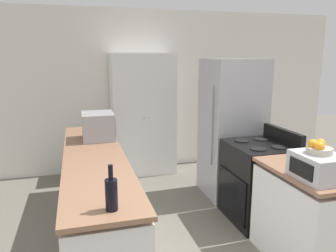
{
  "coord_description": "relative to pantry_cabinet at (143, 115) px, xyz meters",
  "views": [
    {
      "loc": [
        -1.04,
        -1.7,
        1.86
      ],
      "look_at": [
        0.0,
        1.97,
        1.05
      ],
      "focal_mm": 35.0,
      "sensor_mm": 36.0,
      "label": 1
    }
  ],
  "objects": [
    {
      "name": "counter_left",
      "position": [
        -0.87,
        -1.81,
        -0.52
      ],
      "size": [
        0.6,
        2.83,
        0.9
      ],
      "color": "silver",
      "rests_on": "ground_plane"
    },
    {
      "name": "wine_bottle",
      "position": [
        -0.83,
        -3.06,
        0.06
      ],
      "size": [
        0.08,
        0.08,
        0.3
      ],
      "color": "black",
      "rests_on": "counter_left"
    },
    {
      "name": "fruit_bowl",
      "position": [
        0.81,
        -2.95,
        0.2
      ],
      "size": [
        0.2,
        0.2,
        0.11
      ],
      "color": "#B2A893",
      "rests_on": "toaster_oven"
    },
    {
      "name": "toaster_oven",
      "position": [
        0.82,
        -2.97,
        0.05
      ],
      "size": [
        0.34,
        0.39,
        0.21
      ],
      "color": "#B2B2B7",
      "rests_on": "counter_right"
    },
    {
      "name": "refrigerator",
      "position": [
        0.98,
        -1.14,
        -0.03
      ],
      "size": [
        0.74,
        0.7,
        1.83
      ],
      "color": "#A3A3A8",
      "rests_on": "ground_plane"
    },
    {
      "name": "wall_back",
      "position": [
        0.03,
        0.29,
        0.35
      ],
      "size": [
        7.0,
        0.06,
        2.6
      ],
      "color": "silver",
      "rests_on": "ground_plane"
    },
    {
      "name": "counter_right",
      "position": [
        0.92,
        -2.76,
        -0.52
      ],
      "size": [
        0.6,
        0.93,
        0.9
      ],
      "color": "silver",
      "rests_on": "ground_plane"
    },
    {
      "name": "pantry_cabinet",
      "position": [
        0.0,
        0.0,
        0.0
      ],
      "size": [
        0.99,
        0.5,
        1.9
      ],
      "color": "silver",
      "rests_on": "ground_plane"
    },
    {
      "name": "microwave",
      "position": [
        -0.78,
        -1.16,
        0.11
      ],
      "size": [
        0.37,
        0.44,
        0.32
      ],
      "color": "#939399",
      "rests_on": "counter_left"
    },
    {
      "name": "stove",
      "position": [
        0.94,
        -1.9,
        -0.49
      ],
      "size": [
        0.66,
        0.75,
        1.06
      ],
      "color": "black",
      "rests_on": "ground_plane"
    }
  ]
}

